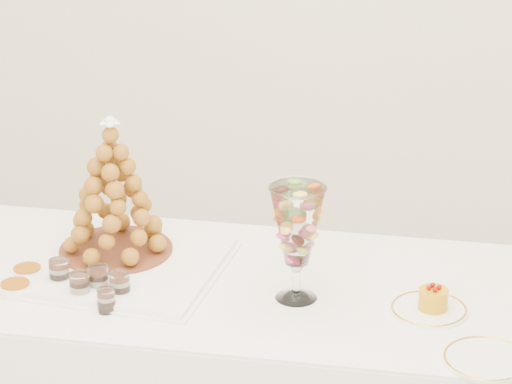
# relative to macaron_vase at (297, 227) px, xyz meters

# --- Properties ---
(lace_tray) EXTENTS (0.66, 0.52, 0.02)m
(lace_tray) POSITION_rel_macaron_vase_xyz_m (-0.56, 0.06, -0.19)
(lace_tray) COLOR white
(lace_tray) RESTS_ON buffet_table
(macaron_vase) EXTENTS (0.14, 0.14, 0.31)m
(macaron_vase) POSITION_rel_macaron_vase_xyz_m (0.00, 0.00, 0.00)
(macaron_vase) COLOR white
(macaron_vase) RESTS_ON buffet_table
(cake_plate) EXTENTS (0.20, 0.20, 0.01)m
(cake_plate) POSITION_rel_macaron_vase_xyz_m (0.34, -0.00, -0.20)
(cake_plate) COLOR white
(cake_plate) RESTS_ON buffet_table
(spare_plate) EXTENTS (0.21, 0.21, 0.01)m
(spare_plate) POSITION_rel_macaron_vase_xyz_m (0.50, -0.22, -0.20)
(spare_plate) COLOR white
(spare_plate) RESTS_ON buffet_table
(verrine_a) EXTENTS (0.07, 0.07, 0.07)m
(verrine_a) POSITION_rel_macaron_vase_xyz_m (-0.63, -0.06, -0.17)
(verrine_a) COLOR white
(verrine_a) RESTS_ON buffet_table
(verrine_b) EXTENTS (0.07, 0.07, 0.07)m
(verrine_b) POSITION_rel_macaron_vase_xyz_m (-0.51, -0.08, -0.17)
(verrine_b) COLOR white
(verrine_b) RESTS_ON buffet_table
(verrine_c) EXTENTS (0.06, 0.06, 0.07)m
(verrine_c) POSITION_rel_macaron_vase_xyz_m (-0.45, -0.10, -0.17)
(verrine_c) COLOR white
(verrine_c) RESTS_ON buffet_table
(verrine_d) EXTENTS (0.06, 0.06, 0.07)m
(verrine_d) POSITION_rel_macaron_vase_xyz_m (-0.55, -0.12, -0.17)
(verrine_d) COLOR white
(verrine_d) RESTS_ON buffet_table
(verrine_e) EXTENTS (0.05, 0.05, 0.06)m
(verrine_e) POSITION_rel_macaron_vase_xyz_m (-0.46, -0.18, -0.17)
(verrine_e) COLOR white
(verrine_e) RESTS_ON buffet_table
(ramekin_back) EXTENTS (0.08, 0.08, 0.03)m
(ramekin_back) POSITION_rel_macaron_vase_xyz_m (-0.73, -0.04, -0.19)
(ramekin_back) COLOR white
(ramekin_back) RESTS_ON buffet_table
(ramekin_front) EXTENTS (0.09, 0.09, 0.03)m
(ramekin_front) POSITION_rel_macaron_vase_xyz_m (-0.72, -0.14, -0.19)
(ramekin_front) COLOR white
(ramekin_front) RESTS_ON buffet_table
(croquembouche) EXTENTS (0.32, 0.32, 0.39)m
(croquembouche) POSITION_rel_macaron_vase_xyz_m (-0.54, 0.13, 0.01)
(croquembouche) COLOR brown
(croquembouche) RESTS_ON lace_tray
(mousse_cake) EXTENTS (0.08, 0.08, 0.07)m
(mousse_cake) POSITION_rel_macaron_vase_xyz_m (0.35, 0.00, -0.17)
(mousse_cake) COLOR #C48B09
(mousse_cake) RESTS_ON cake_plate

